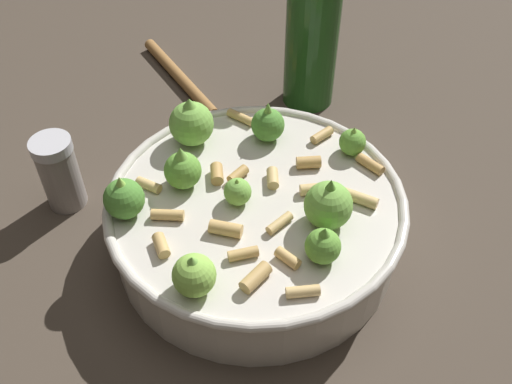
{
  "coord_description": "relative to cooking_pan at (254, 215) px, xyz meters",
  "views": [
    {
      "loc": [
        -0.33,
        0.2,
        0.46
      ],
      "look_at": [
        0.0,
        0.0,
        0.08
      ],
      "focal_mm": 40.2,
      "sensor_mm": 36.0,
      "label": 1
    }
  ],
  "objects": [
    {
      "name": "cooking_pan",
      "position": [
        0.0,
        0.0,
        0.0
      ],
      "size": [
        0.29,
        0.29,
        0.12
      ],
      "color": "beige",
      "rests_on": "ground"
    },
    {
      "name": "olive_oil_bottle",
      "position": [
        0.18,
        -0.19,
        0.06
      ],
      "size": [
        0.07,
        0.07,
        0.24
      ],
      "color": "#1E4C19",
      "rests_on": "ground"
    },
    {
      "name": "pepper_shaker",
      "position": [
        0.16,
        0.15,
        0.0
      ],
      "size": [
        0.04,
        0.04,
        0.09
      ],
      "color": "gray",
      "rests_on": "ground"
    },
    {
      "name": "wooden_spoon",
      "position": [
        0.27,
        -0.06,
        -0.03
      ],
      "size": [
        0.24,
        0.04,
        0.02
      ],
      "color": "olive",
      "rests_on": "ground"
    },
    {
      "name": "ground_plane",
      "position": [
        -0.0,
        -0.0,
        -0.04
      ],
      "size": [
        2.4,
        2.4,
        0.0
      ],
      "primitive_type": "plane",
      "color": "#42382D"
    }
  ]
}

